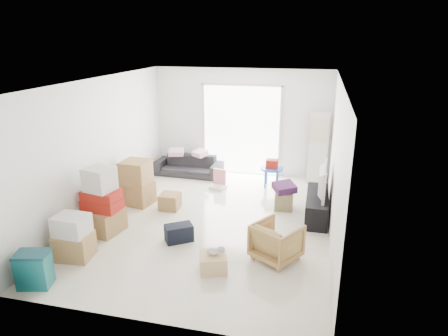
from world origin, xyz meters
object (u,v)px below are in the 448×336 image
(ac_tower, at_px, (318,149))
(ottoman, at_px, (284,200))
(armchair, at_px, (277,240))
(tv_console, at_px, (317,206))
(sofa, at_px, (189,162))
(kids_table, at_px, (272,167))
(storage_bins, at_px, (34,269))
(wood_crate, at_px, (213,262))
(television, at_px, (318,191))

(ac_tower, distance_m, ottoman, 1.97)
(ac_tower, distance_m, armchair, 3.83)
(tv_console, xyz_separation_m, sofa, (-3.28, 1.83, 0.10))
(sofa, height_order, kids_table, sofa)
(tv_console, xyz_separation_m, storage_bins, (-3.90, -3.33, 0.03))
(wood_crate, bearing_deg, armchair, 31.81)
(sofa, bearing_deg, ottoman, -29.63)
(ac_tower, height_order, ottoman, ac_tower)
(tv_console, distance_m, ottoman, 0.72)
(storage_bins, height_order, ottoman, storage_bins)
(armchair, bearing_deg, ac_tower, -67.09)
(ac_tower, height_order, kids_table, ac_tower)
(ac_tower, xyz_separation_m, kids_table, (-1.04, -0.49, -0.39))
(ac_tower, xyz_separation_m, tv_console, (0.05, -1.98, -0.64))
(television, relative_size, sofa, 0.60)
(storage_bins, bearing_deg, armchair, 25.18)
(television, bearing_deg, ottoman, 72.02)
(armchair, bearing_deg, wood_crate, 63.13)
(ac_tower, distance_m, tv_console, 2.08)
(tv_console, height_order, wood_crate, tv_console)
(television, xyz_separation_m, wood_crate, (-1.51, -2.34, -0.41))
(television, height_order, sofa, sofa)
(television, xyz_separation_m, sofa, (-3.28, 1.83, -0.20))
(kids_table, bearing_deg, armchair, -81.61)
(tv_console, bearing_deg, television, 0.00)
(television, relative_size, wood_crate, 2.58)
(television, height_order, kids_table, kids_table)
(tv_console, distance_m, sofa, 3.76)
(ottoman, bearing_deg, wood_crate, -107.91)
(television, distance_m, storage_bins, 5.13)
(ac_tower, relative_size, storage_bins, 3.26)
(sofa, distance_m, kids_table, 2.22)
(ac_tower, xyz_separation_m, sofa, (-3.23, -0.15, -0.53))
(storage_bins, xyz_separation_m, kids_table, (2.81, 4.82, 0.21))
(ac_tower, height_order, armchair, ac_tower)
(sofa, height_order, wood_crate, sofa)
(sofa, height_order, ottoman, sofa)
(storage_bins, height_order, wood_crate, storage_bins)
(tv_console, distance_m, armchair, 1.88)
(sofa, relative_size, storage_bins, 3.24)
(tv_console, height_order, armchair, armchair)
(armchair, height_order, kids_table, armchair)
(tv_console, height_order, ottoman, tv_console)
(sofa, xyz_separation_m, storage_bins, (-0.62, -5.16, -0.07))
(wood_crate, bearing_deg, ac_tower, 71.31)
(tv_console, xyz_separation_m, kids_table, (-1.09, 1.49, 0.25))
(armchair, height_order, storage_bins, armchair)
(television, height_order, armchair, armchair)
(sofa, distance_m, wood_crate, 4.53)
(ac_tower, bearing_deg, sofa, -177.34)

